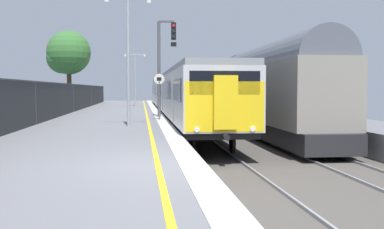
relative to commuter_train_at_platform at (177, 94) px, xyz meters
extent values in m
cube|color=slate|center=(-4.60, -26.10, -1.77)|extent=(6.40, 110.00, 1.00)
cube|color=silver|center=(-1.70, -26.10, -1.26)|extent=(0.60, 110.00, 0.01)
cube|color=yellow|center=(-2.45, -26.10, -1.26)|extent=(0.12, 110.00, 0.01)
cube|color=gray|center=(-0.71, -26.10, -2.23)|extent=(0.07, 110.00, 0.08)
cube|color=gray|center=(0.72, -26.10, -2.23)|extent=(0.07, 110.00, 0.08)
cube|color=#B7B7BC|center=(0.00, -10.47, 0.00)|extent=(2.80, 20.46, 2.30)
cube|color=black|center=(0.00, -10.47, -1.27)|extent=(2.64, 19.86, 0.25)
cube|color=gray|center=(0.00, -10.47, 1.27)|extent=(2.68, 20.46, 0.24)
cube|color=black|center=(-1.41, -10.47, 0.30)|extent=(0.02, 18.86, 0.84)
cube|color=silver|center=(-1.41, -15.59, -0.10)|extent=(0.03, 1.10, 1.90)
cube|color=silver|center=(-1.41, -5.36, -0.10)|extent=(0.03, 1.10, 1.90)
cylinder|color=black|center=(-0.78, -18.10, -1.77)|extent=(0.12, 0.84, 0.84)
cylinder|color=black|center=(0.78, -18.10, -1.77)|extent=(0.12, 0.84, 0.84)
cylinder|color=black|center=(-0.78, -2.84, -1.77)|extent=(0.12, 0.84, 0.84)
cylinder|color=black|center=(0.78, -2.84, -1.77)|extent=(0.12, 0.84, 0.84)
cube|color=#B7B7BC|center=(0.00, 10.59, 0.00)|extent=(2.80, 20.46, 2.30)
cube|color=black|center=(0.00, 10.59, -1.27)|extent=(2.64, 19.86, 0.25)
cube|color=gray|center=(0.00, 10.59, 1.27)|extent=(2.68, 20.46, 0.24)
cube|color=black|center=(-1.41, 10.59, 0.30)|extent=(0.02, 18.86, 0.84)
cube|color=silver|center=(-1.41, 5.48, -0.10)|extent=(0.03, 1.10, 1.90)
cube|color=silver|center=(-1.41, 15.71, -0.10)|extent=(0.03, 1.10, 1.90)
cylinder|color=black|center=(-0.78, 2.96, -1.77)|extent=(0.12, 0.84, 0.84)
cylinder|color=black|center=(0.78, 2.96, -1.77)|extent=(0.12, 0.84, 0.84)
cylinder|color=black|center=(-0.78, 18.22, -1.77)|extent=(0.12, 0.84, 0.84)
cylinder|color=black|center=(0.78, 18.22, -1.77)|extent=(0.12, 0.84, 0.84)
cube|color=yellow|center=(0.00, -20.66, -0.25)|extent=(2.70, 0.10, 1.70)
cube|color=black|center=(0.00, -20.67, 0.55)|extent=(2.40, 0.08, 0.80)
cube|color=yellow|center=(0.00, -20.80, -0.10)|extent=(0.80, 0.24, 1.80)
cylinder|color=white|center=(-0.95, -20.72, -1.00)|extent=(0.18, 0.06, 0.18)
cylinder|color=white|center=(0.95, -20.72, -1.00)|extent=(0.18, 0.06, 0.18)
cylinder|color=black|center=(0.00, -20.95, -1.25)|extent=(0.20, 0.35, 0.20)
cube|color=black|center=(0.00, 10.59, 1.52)|extent=(0.60, 0.90, 0.20)
cube|color=#232326|center=(4.00, -13.31, -1.64)|extent=(2.30, 14.45, 0.79)
cube|color=gray|center=(4.00, -13.31, 0.15)|extent=(2.60, 13.65, 2.80)
cylinder|color=#515660|center=(4.00, -13.31, 1.55)|extent=(2.39, 13.25, 2.39)
cylinder|color=black|center=(3.22, -18.54, -1.77)|extent=(0.12, 0.84, 0.84)
cylinder|color=black|center=(4.78, -18.54, -1.77)|extent=(0.12, 0.84, 0.84)
cylinder|color=black|center=(3.22, -8.08, -1.77)|extent=(0.12, 0.84, 0.84)
cylinder|color=black|center=(4.78, -8.08, -1.77)|extent=(0.12, 0.84, 0.84)
cube|color=#232326|center=(4.00, 1.94, -1.64)|extent=(2.30, 14.45, 0.79)
cube|color=gray|center=(4.00, 1.94, 0.15)|extent=(2.60, 13.65, 2.80)
cylinder|color=#515660|center=(4.00, 1.94, 1.55)|extent=(2.39, 13.25, 2.39)
cylinder|color=black|center=(3.22, -3.28, -1.77)|extent=(0.12, 0.84, 0.84)
cylinder|color=black|center=(4.78, -3.28, -1.77)|extent=(0.12, 0.84, 0.84)
cylinder|color=black|center=(3.22, 7.17, -1.77)|extent=(0.12, 0.84, 0.84)
cylinder|color=black|center=(4.78, 7.17, -1.77)|extent=(0.12, 0.84, 0.84)
cube|color=#232326|center=(4.00, 17.20, -1.64)|extent=(2.30, 14.45, 0.79)
cube|color=gray|center=(4.00, 17.20, 0.15)|extent=(2.60, 13.65, 2.80)
cylinder|color=#515660|center=(4.00, 17.20, 1.55)|extent=(2.39, 13.25, 2.39)
cylinder|color=black|center=(3.22, 11.97, -1.77)|extent=(0.12, 0.84, 0.84)
cylinder|color=black|center=(4.78, 11.97, -1.77)|extent=(0.12, 0.84, 0.84)
cylinder|color=black|center=(3.22, 22.43, -1.77)|extent=(0.12, 0.84, 0.84)
cylinder|color=black|center=(4.78, 22.43, -1.77)|extent=(0.12, 0.84, 0.84)
cube|color=#232326|center=(4.00, 32.45, -1.64)|extent=(2.30, 14.45, 0.79)
cube|color=gray|center=(4.00, 32.45, 0.15)|extent=(2.60, 13.65, 2.80)
cylinder|color=#515660|center=(4.00, 32.45, 1.55)|extent=(2.39, 13.25, 2.39)
cylinder|color=black|center=(3.22, 27.23, -1.77)|extent=(0.12, 0.84, 0.84)
cylinder|color=black|center=(4.78, 27.23, -1.77)|extent=(0.12, 0.84, 0.84)
cylinder|color=black|center=(3.22, 37.68, -1.77)|extent=(0.12, 0.84, 0.84)
cylinder|color=black|center=(4.78, 37.68, -1.77)|extent=(0.12, 0.84, 0.84)
cylinder|color=#47474C|center=(-1.75, -9.18, 1.48)|extent=(0.18, 0.18, 5.50)
cube|color=#47474C|center=(-1.30, -9.18, 4.23)|extent=(0.90, 0.12, 0.12)
cube|color=black|center=(-0.90, -9.18, 3.68)|extent=(0.28, 0.20, 1.00)
cylinder|color=red|center=(-0.90, -9.30, 4.00)|extent=(0.16, 0.04, 0.16)
cylinder|color=black|center=(-0.90, -9.30, 3.68)|extent=(0.16, 0.04, 0.16)
cylinder|color=black|center=(-0.90, -9.30, 3.36)|extent=(0.16, 0.04, 0.16)
cube|color=black|center=(-0.90, -9.18, 2.93)|extent=(0.32, 0.16, 0.24)
cylinder|color=#59595B|center=(-1.85, -11.85, -0.23)|extent=(0.08, 0.08, 2.08)
cylinder|color=black|center=(-1.85, -11.86, 0.87)|extent=(0.59, 0.02, 0.59)
cylinder|color=silver|center=(-1.85, -11.87, 0.87)|extent=(0.56, 0.02, 0.56)
cube|color=black|center=(-1.85, -11.88, 0.87)|extent=(0.24, 0.01, 0.18)
cylinder|color=#93999E|center=(-3.33, -15.70, 1.53)|extent=(0.14, 0.14, 5.60)
cylinder|color=silver|center=(-2.43, -15.70, 4.15)|extent=(0.20, 0.20, 0.18)
cylinder|color=silver|center=(-4.23, -15.70, 4.15)|extent=(0.20, 0.20, 0.18)
cylinder|color=#93999E|center=(-3.33, 7.54, 1.20)|extent=(0.14, 0.14, 4.94)
cube|color=#93999E|center=(-2.88, 7.54, 3.58)|extent=(0.90, 0.08, 0.08)
cylinder|color=silver|center=(-2.43, 7.54, 3.50)|extent=(0.20, 0.20, 0.18)
cube|color=#93999E|center=(-3.78, 7.54, 3.58)|extent=(0.90, 0.08, 0.08)
cylinder|color=silver|center=(-4.23, 7.54, 3.50)|extent=(0.20, 0.20, 0.18)
cylinder|color=#38383D|center=(-7.55, -14.41, -0.29)|extent=(0.07, 0.07, 1.95)
cylinder|color=#38383D|center=(-7.55, -2.72, -0.29)|extent=(0.07, 0.07, 1.95)
cylinder|color=#38383D|center=(-7.55, 8.97, -0.29)|extent=(0.07, 0.07, 1.95)
cylinder|color=#38383D|center=(-7.55, 20.65, -0.29)|extent=(0.07, 0.07, 1.95)
cylinder|color=#473323|center=(-9.40, 7.72, 0.67)|extent=(0.42, 0.42, 3.87)
sphere|color=#33662D|center=(-9.40, 7.72, 3.71)|extent=(4.03, 4.03, 4.03)
sphere|color=#33662D|center=(-9.97, 7.58, 3.21)|extent=(2.86, 2.86, 2.86)
camera|label=1|loc=(-2.79, -35.83, 0.34)|focal=42.93mm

